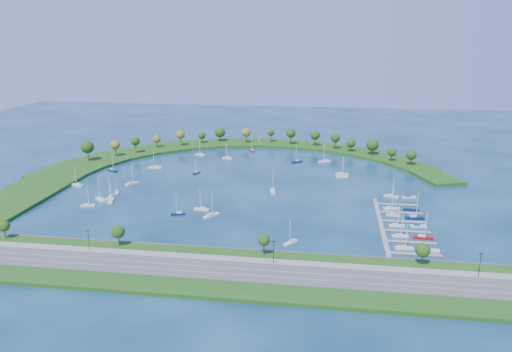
# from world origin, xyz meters

# --- Properties ---
(ground) EXTENTS (700.00, 700.00, 0.00)m
(ground) POSITION_xyz_m (0.00, 0.00, 0.00)
(ground) COLOR #07273F
(ground) RESTS_ON ground
(south_shoreline) EXTENTS (420.00, 43.10, 11.60)m
(south_shoreline) POSITION_xyz_m (0.03, -122.88, 1.00)
(south_shoreline) COLOR #235115
(south_shoreline) RESTS_ON ground
(breakwater) EXTENTS (286.74, 247.64, 2.00)m
(breakwater) POSITION_xyz_m (-46.33, 48.72, 0.99)
(breakwater) COLOR #235115
(breakwater) RESTS_ON ground
(breakwater_trees) EXTENTS (240.93, 92.56, 15.19)m
(breakwater_trees) POSITION_xyz_m (-11.08, 85.13, 10.47)
(breakwater_trees) COLOR #382314
(breakwater_trees) RESTS_ON breakwater
(harbor_tower) EXTENTS (2.60, 2.60, 3.95)m
(harbor_tower) POSITION_xyz_m (-8.61, 118.03, 4.03)
(harbor_tower) COLOR gray
(harbor_tower) RESTS_ON breakwater
(dock_system) EXTENTS (24.28, 82.00, 1.60)m
(dock_system) POSITION_xyz_m (85.30, -61.00, 0.35)
(dock_system) COLOR gray
(dock_system) RESTS_ON ground
(moored_boat_0) EXTENTS (7.98, 4.29, 11.30)m
(moored_boat_0) POSITION_xyz_m (-80.49, -55.44, 0.89)
(moored_boat_0) COLOR silver
(moored_boat_0) RESTS_ON ground
(moored_boat_1) EXTENTS (9.24, 3.48, 13.26)m
(moored_boat_1) POSITION_xyz_m (-70.76, 28.14, 0.94)
(moored_boat_1) COLOR silver
(moored_boat_1) RESTS_ON ground
(moored_boat_2) EXTENTS (6.52, 7.85, 11.83)m
(moored_boat_2) POSITION_xyz_m (35.14, -89.94, 0.90)
(moored_boat_2) COLOR silver
(moored_boat_2) RESTS_ON ground
(moored_boat_3) EXTENTS (8.64, 2.94, 12.49)m
(moored_boat_3) POSITION_xyz_m (-16.18, -52.45, 0.92)
(moored_boat_3) COLOR silver
(moored_boat_3) RESTS_ON ground
(moored_boat_4) EXTENTS (5.85, 8.42, 12.16)m
(moored_boat_4) POSITION_xyz_m (-10.84, 89.93, 0.91)
(moored_boat_4) COLOR maroon
(moored_boat_4) RESTS_ON ground
(moored_boat_5) EXTENTS (4.14, 7.26, 10.30)m
(moored_boat_5) POSITION_xyz_m (-74.07, -30.54, 0.86)
(moored_boat_5) COLOR silver
(moored_boat_5) RESTS_ON ground
(moored_boat_6) EXTENTS (3.72, 9.15, 13.07)m
(moored_boat_6) POSITION_xyz_m (-73.92, -39.53, 0.94)
(moored_boat_6) COLOR silver
(moored_boat_6) RESTS_ON ground
(moored_boat_7) EXTENTS (8.71, 4.87, 12.35)m
(moored_boat_7) POSITION_xyz_m (-25.37, 62.55, 0.92)
(moored_boat_7) COLOR silver
(moored_boat_7) RESTS_ON ground
(moored_boat_8) EXTENTS (3.98, 7.41, 10.50)m
(moored_boat_8) POSITION_xyz_m (-38.18, 18.54, 0.87)
(moored_boat_8) COLOR #0A1B41
(moored_boat_8) RESTS_ON ground
(moored_boat_9) EXTENTS (7.64, 3.99, 10.81)m
(moored_boat_9) POSITION_xyz_m (-26.93, -61.06, 0.87)
(moored_boat_9) COLOR #0A1B41
(moored_boat_9) RESTS_ON ground
(moored_boat_10) EXTENTS (9.59, 7.80, 14.36)m
(moored_boat_10) POSITION_xyz_m (48.17, 62.76, 0.98)
(moored_boat_10) COLOR silver
(moored_boat_10) RESTS_ON ground
(moored_boat_11) EXTENTS (9.09, 4.32, 12.88)m
(moored_boat_11) POSITION_xyz_m (59.91, 30.18, 0.93)
(moored_boat_11) COLOR silver
(moored_boat_11) RESTS_ON ground
(moored_boat_12) EXTENTS (9.14, 4.83, 12.94)m
(moored_boat_12) POSITION_xyz_m (-104.91, -20.11, 0.93)
(moored_boat_12) COLOR silver
(moored_boat_12) RESTS_ON ground
(moored_boat_13) EXTENTS (8.35, 3.76, 11.86)m
(moored_boat_13) POSITION_xyz_m (59.92, 23.89, 0.90)
(moored_boat_13) COLOR silver
(moored_boat_13) RESTS_ON ground
(moored_boat_14) EXTENTS (4.43, 9.39, 13.32)m
(moored_boat_14) POSITION_xyz_m (-70.89, -46.02, 0.95)
(moored_boat_14) COLOR silver
(moored_boat_14) RESTS_ON ground
(moored_boat_15) EXTENTS (7.22, 9.20, 13.63)m
(moored_boat_15) POSITION_xyz_m (-72.02, -12.08, 0.96)
(moored_boat_15) COLOR silver
(moored_boat_15) RESTS_ON ground
(moored_boat_16) EXTENTS (9.10, 8.35, 14.21)m
(moored_boat_16) POSITION_xyz_m (-77.79, -45.08, 0.98)
(moored_boat_16) COLOR silver
(moored_boat_16) RESTS_ON ground
(moored_boat_17) EXTENTS (7.90, 7.52, 12.54)m
(moored_boat_17) POSITION_xyz_m (27.64, 59.57, 0.92)
(moored_boat_17) COLOR #0A1B41
(moored_boat_17) RESTS_ON ground
(moored_boat_18) EXTENTS (8.22, 6.05, 12.01)m
(moored_boat_18) POSITION_xyz_m (-97.29, 15.74, 0.91)
(moored_boat_18) COLOR #0A1B41
(moored_boat_18) RESTS_ON ground
(moored_boat_19) EXTENTS (4.08, 9.97, 14.23)m
(moored_boat_19) POSITION_xyz_m (18.26, -14.62, 0.98)
(moored_boat_19) COLOR silver
(moored_boat_19) RESTS_ON ground
(moored_boat_20) EXTENTS (8.79, 4.57, 12.44)m
(moored_boat_20) POSITION_xyz_m (-48.56, 70.62, 0.92)
(moored_boat_20) COLOR silver
(moored_boat_20) RESTS_ON ground
(moored_boat_21) EXTENTS (7.65, 9.22, 13.88)m
(moored_boat_21) POSITION_xyz_m (-8.92, -61.08, 0.97)
(moored_boat_21) COLOR silver
(moored_boat_21) RESTS_ON ground
(docked_boat_0) EXTENTS (8.41, 2.87, 12.16)m
(docked_boat_0) POSITION_xyz_m (85.52, -88.68, 0.91)
(docked_boat_0) COLOR silver
(docked_boat_0) RESTS_ON ground
(docked_boat_1) EXTENTS (9.21, 3.49, 1.83)m
(docked_boat_1) POSITION_xyz_m (95.97, -89.28, 0.67)
(docked_boat_1) COLOR silver
(docked_boat_1) RESTS_ON ground
(docked_boat_2) EXTENTS (7.69, 2.77, 11.07)m
(docked_boat_2) POSITION_xyz_m (85.53, -74.71, 0.88)
(docked_boat_2) COLOR silver
(docked_boat_2) RESTS_ON ground
(docked_boat_3) EXTENTS (9.34, 3.40, 13.44)m
(docked_boat_3) POSITION_xyz_m (96.00, -75.11, 0.95)
(docked_boat_3) COLOR maroon
(docked_boat_3) RESTS_ON ground
(docked_boat_4) EXTENTS (7.97, 2.68, 11.54)m
(docked_boat_4) POSITION_xyz_m (85.53, -61.44, 0.89)
(docked_boat_4) COLOR silver
(docked_boat_4) RESTS_ON ground
(docked_boat_5) EXTENTS (8.41, 3.51, 1.66)m
(docked_boat_5) POSITION_xyz_m (95.98, -60.44, 0.61)
(docked_boat_5) COLOR silver
(docked_boat_5) RESTS_ON ground
(docked_boat_6) EXTENTS (7.26, 2.25, 10.59)m
(docked_boat_6) POSITION_xyz_m (85.54, -46.02, 0.87)
(docked_boat_6) COLOR silver
(docked_boat_6) RESTS_ON ground
(docked_boat_7) EXTENTS (9.50, 2.94, 13.85)m
(docked_boat_7) POSITION_xyz_m (96.00, -48.81, 0.96)
(docked_boat_7) COLOR #0A1B41
(docked_boat_7) RESTS_ON ground
(docked_boat_8) EXTENTS (8.82, 3.53, 12.60)m
(docked_boat_8) POSITION_xyz_m (85.51, -35.99, 0.92)
(docked_boat_8) COLOR silver
(docked_boat_8) RESTS_ON ground
(docked_boat_9) EXTENTS (8.19, 2.71, 1.65)m
(docked_boat_9) POSITION_xyz_m (95.98, -36.03, 0.61)
(docked_boat_9) COLOR #0A1B41
(docked_boat_9) RESTS_ON ground
(docked_boat_10) EXTENTS (8.75, 3.65, 12.48)m
(docked_boat_10) POSITION_xyz_m (87.91, -14.10, 0.92)
(docked_boat_10) COLOR silver
(docked_boat_10) RESTS_ON ground
(docked_boat_11) EXTENTS (8.34, 3.37, 1.65)m
(docked_boat_11) POSITION_xyz_m (97.88, -14.40, 0.61)
(docked_boat_11) COLOR silver
(docked_boat_11) RESTS_ON ground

